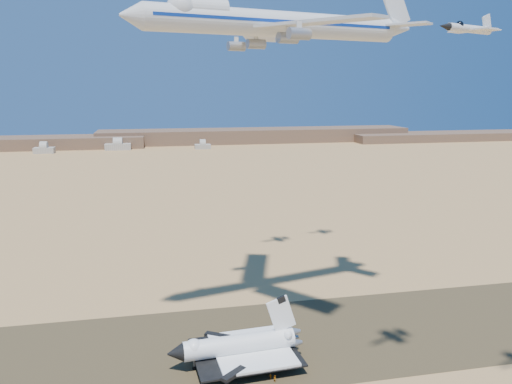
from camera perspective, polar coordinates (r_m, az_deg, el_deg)
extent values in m
plane|color=tan|center=(149.05, -3.26, -17.10)|extent=(1200.00, 1200.00, 0.00)
cube|color=#4B3E25|center=(149.04, -3.26, -17.09)|extent=(600.00, 50.00, 0.06)
cube|color=brown|center=(686.33, 0.03, 6.49)|extent=(420.00, 60.00, 18.00)
cube|color=brown|center=(766.89, 21.59, 5.96)|extent=(300.00, 60.00, 11.00)
cube|color=#AAA497|center=(615.34, -23.04, 4.41)|extent=(22.00, 14.00, 6.50)
cube|color=#AAA497|center=(619.45, -15.49, 5.01)|extent=(30.00, 15.00, 7.50)
cube|color=#AAA497|center=(611.02, -6.12, 5.18)|extent=(19.00, 12.50, 5.50)
cylinder|color=white|center=(138.06, -2.03, -17.01)|extent=(29.51, 7.20, 5.11)
cone|color=black|center=(135.62, -9.20, -17.73)|extent=(4.45, 5.14, 4.86)
sphere|color=white|center=(135.76, -7.13, -17.28)|extent=(4.75, 4.75, 4.75)
cube|color=white|center=(139.87, -0.50, -17.57)|extent=(21.61, 23.30, 0.82)
cube|color=black|center=(139.67, -1.26, -17.82)|extent=(28.90, 23.82, 0.46)
cube|color=white|center=(137.77, 2.89, -13.75)|extent=(8.49, 1.25, 10.52)
cylinder|color=gray|center=(138.12, -7.08, -19.00)|extent=(0.33, 0.33, 2.92)
cylinder|color=black|center=(138.61, -7.07, -19.34)|extent=(1.03, 0.48, 1.00)
cylinder|color=gray|center=(137.47, 0.81, -19.07)|extent=(0.33, 0.33, 2.92)
cylinder|color=black|center=(137.96, 0.81, -19.41)|extent=(1.03, 0.48, 1.00)
cylinder|color=gray|center=(145.07, -0.27, -17.29)|extent=(0.33, 0.33, 2.92)
cylinder|color=black|center=(145.54, -0.26, -17.62)|extent=(1.03, 0.48, 1.00)
cylinder|color=silver|center=(140.74, 2.54, 18.63)|extent=(72.30, 22.70, 6.83)
cone|color=silver|center=(128.10, -14.13, 18.99)|extent=(6.71, 7.84, 6.83)
sphere|color=silver|center=(131.31, -8.57, 20.10)|extent=(7.04, 7.04, 7.04)
cube|color=silver|center=(126.78, 7.14, 18.73)|extent=(28.18, 30.53, 0.75)
cube|color=silver|center=(156.81, 0.31, 17.46)|extent=(17.68, 33.42, 0.75)
cube|color=silver|center=(156.48, 17.09, 17.84)|extent=(12.28, 12.61, 0.53)
cube|color=silver|center=(167.17, 13.81, 17.59)|extent=(9.09, 12.95, 0.53)
cube|color=silver|center=(162.68, 15.53, 20.15)|extent=(12.03, 3.42, 15.26)
cylinder|color=gray|center=(130.80, 3.64, 17.17)|extent=(5.82, 3.89, 2.78)
cylinder|color=gray|center=(121.38, 4.94, 17.57)|extent=(5.82, 3.89, 2.78)
cylinder|color=gray|center=(147.98, 0.00, 16.56)|extent=(5.82, 3.89, 2.78)
cylinder|color=gray|center=(155.93, -2.27, 16.30)|extent=(5.82, 3.89, 2.78)
imported|color=#BC5F0B|center=(138.30, 1.44, -19.13)|extent=(0.52, 0.68, 1.68)
imported|color=#BC5F0B|center=(132.97, 2.18, -20.52)|extent=(0.77, 0.94, 1.69)
imported|color=#BC5F0B|center=(133.71, 1.67, -20.34)|extent=(1.02, 0.71, 1.58)
cylinder|color=silver|center=(107.27, 23.20, 16.76)|extent=(12.22, 6.12, 1.47)
cone|color=black|center=(101.12, 20.74, 17.30)|extent=(3.04, 2.29, 1.36)
sphere|color=black|center=(104.74, 22.24, 17.26)|extent=(1.47, 1.47, 1.47)
cube|color=silver|center=(108.12, 23.51, 16.57)|extent=(6.57, 9.16, 0.26)
cube|color=silver|center=(111.65, 24.74, 16.40)|extent=(4.12, 5.73, 0.21)
cube|color=silver|center=(111.98, 24.87, 17.13)|extent=(3.04, 1.44, 3.55)
cylinder|color=silver|center=(193.90, 3.39, 17.35)|extent=(12.24, 4.77, 1.44)
cone|color=black|center=(190.24, 1.38, 17.47)|extent=(2.93, 2.02, 1.33)
sphere|color=black|center=(192.40, 2.56, 17.56)|extent=(1.44, 1.44, 1.44)
cube|color=silver|center=(194.41, 3.66, 17.27)|extent=(5.71, 8.88, 0.26)
cube|color=silver|center=(196.57, 4.73, 17.25)|extent=(3.58, 5.56, 0.21)
cube|color=silver|center=(196.83, 4.79, 17.67)|extent=(3.06, 1.10, 3.47)
cylinder|color=silver|center=(208.29, 10.00, 17.93)|extent=(11.29, 2.47, 1.31)
cone|color=black|center=(205.32, 8.24, 18.07)|extent=(2.54, 1.46, 1.21)
sphere|color=black|center=(207.09, 9.28, 18.12)|extent=(1.31, 1.31, 1.31)
cube|color=silver|center=(208.70, 10.23, 17.85)|extent=(4.03, 7.78, 0.23)
cube|color=silver|center=(210.46, 11.18, 17.82)|extent=(2.53, 4.86, 0.19)
cube|color=silver|center=(210.69, 11.24, 18.17)|extent=(2.84, 0.53, 3.16)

